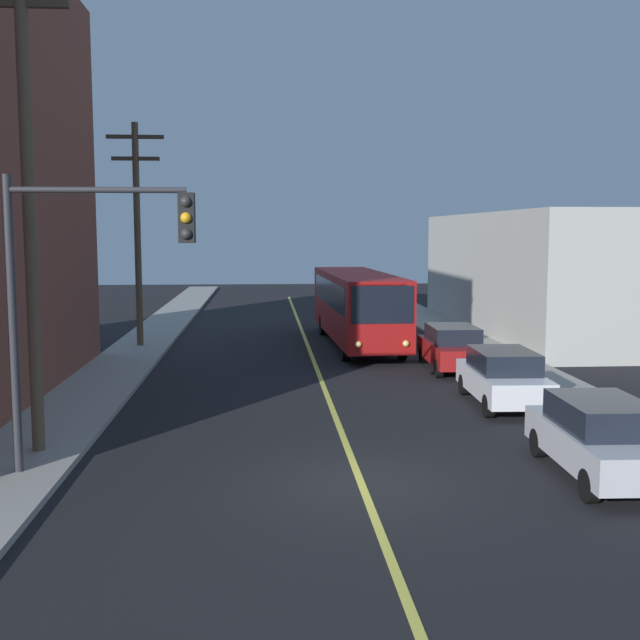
% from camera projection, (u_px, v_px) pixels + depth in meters
% --- Properties ---
extents(ground_plane, '(120.00, 120.00, 0.00)m').
position_uv_depth(ground_plane, '(361.00, 484.00, 15.73)').
color(ground_plane, black).
extents(sidewalk_left, '(2.50, 90.00, 0.15)m').
position_uv_depth(sidewalk_left, '(98.00, 387.00, 25.11)').
color(sidewalk_left, gray).
rests_on(sidewalk_left, ground).
extents(sidewalk_right, '(2.50, 90.00, 0.15)m').
position_uv_depth(sidewalk_right, '(540.00, 381.00, 26.14)').
color(sidewalk_right, gray).
rests_on(sidewalk_right, ground).
extents(lane_stripe_center, '(0.16, 60.00, 0.01)m').
position_uv_depth(lane_stripe_center, '(314.00, 361.00, 30.59)').
color(lane_stripe_center, '#D8CC4C').
rests_on(lane_stripe_center, ground).
extents(building_right_warehouse, '(12.00, 21.08, 5.92)m').
position_uv_depth(building_right_warehouse, '(588.00, 272.00, 39.73)').
color(building_right_warehouse, '#B2B2A8').
rests_on(building_right_warehouse, ground).
extents(city_bus, '(3.00, 12.23, 3.20)m').
position_uv_depth(city_bus, '(357.00, 304.00, 34.74)').
color(city_bus, maroon).
rests_on(city_bus, ground).
extents(parked_car_silver, '(1.93, 4.45, 1.62)m').
position_uv_depth(parked_car_silver, '(601.00, 437.00, 16.06)').
color(parked_car_silver, '#B7B7BC').
rests_on(parked_car_silver, ground).
extents(parked_car_white, '(1.94, 4.45, 1.62)m').
position_uv_depth(parked_car_white, '(503.00, 377.00, 22.72)').
color(parked_car_white, silver).
rests_on(parked_car_white, ground).
extents(parked_car_red, '(1.89, 4.43, 1.62)m').
position_uv_depth(parked_car_red, '(452.00, 347.00, 28.52)').
color(parked_car_red, maroon).
rests_on(parked_car_red, ground).
extents(utility_pole_near, '(2.40, 0.28, 11.16)m').
position_uv_depth(utility_pole_near, '(28.00, 175.00, 16.92)').
color(utility_pole_near, brown).
rests_on(utility_pole_near, sidewalk_left).
extents(utility_pole_mid, '(2.40, 0.28, 9.43)m').
position_uv_depth(utility_pole_mid, '(137.00, 224.00, 33.29)').
color(utility_pole_mid, brown).
rests_on(utility_pole_mid, sidewalk_left).
extents(traffic_signal_left_corner, '(3.75, 0.48, 6.00)m').
position_uv_depth(traffic_signal_left_corner, '(89.00, 268.00, 15.67)').
color(traffic_signal_left_corner, '#2D2D33').
rests_on(traffic_signal_left_corner, sidewalk_left).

